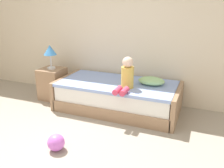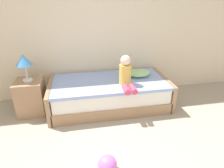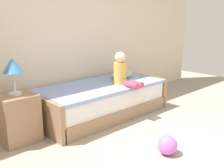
# 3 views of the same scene
# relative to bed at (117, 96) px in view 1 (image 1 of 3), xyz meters

# --- Properties ---
(wall_rear) EXTENTS (7.20, 0.10, 2.90)m
(wall_rear) POSITION_rel_bed_xyz_m (-0.40, 0.60, 1.20)
(wall_rear) COLOR beige
(wall_rear) RESTS_ON ground
(bed) EXTENTS (2.11, 1.00, 0.50)m
(bed) POSITION_rel_bed_xyz_m (0.00, 0.00, 0.00)
(bed) COLOR #997556
(bed) RESTS_ON ground
(nightstand) EXTENTS (0.44, 0.44, 0.60)m
(nightstand) POSITION_rel_bed_xyz_m (-1.35, 0.02, 0.05)
(nightstand) COLOR #997556
(nightstand) RESTS_ON ground
(table_lamp) EXTENTS (0.24, 0.24, 0.45)m
(table_lamp) POSITION_rel_bed_xyz_m (-1.35, 0.02, 0.69)
(table_lamp) COLOR silver
(table_lamp) RESTS_ON nightstand
(child_figure) EXTENTS (0.20, 0.51, 0.50)m
(child_figure) POSITION_rel_bed_xyz_m (0.24, -0.23, 0.46)
(child_figure) COLOR gold
(child_figure) RESTS_ON bed
(pillow) EXTENTS (0.44, 0.30, 0.13)m
(pillow) POSITION_rel_bed_xyz_m (0.56, 0.10, 0.32)
(pillow) COLOR #99CC8C
(pillow) RESTS_ON bed
(toy_ball) EXTENTS (0.22, 0.22, 0.22)m
(toy_ball) POSITION_rel_bed_xyz_m (-0.28, -1.46, -0.13)
(toy_ball) COLOR #CC66D8
(toy_ball) RESTS_ON ground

